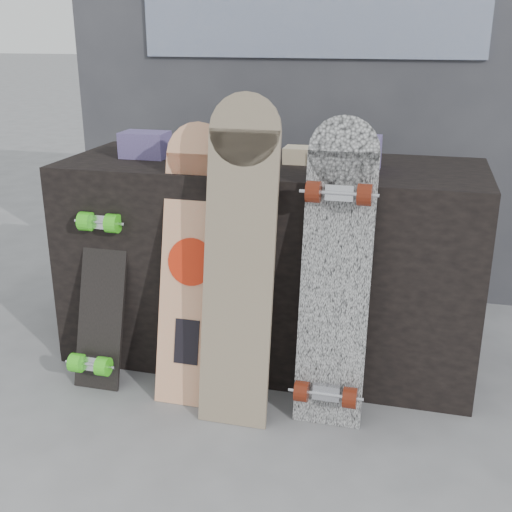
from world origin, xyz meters
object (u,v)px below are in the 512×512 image
(skateboard_dark, at_px, (101,280))
(longboard_celtic, at_px, (239,253))
(longboard_geisha, at_px, (192,258))
(vendor_table, at_px, (270,262))
(longboard_cascadia, at_px, (335,272))

(skateboard_dark, bearing_deg, longboard_celtic, -8.38)
(longboard_geisha, xyz_separation_m, longboard_celtic, (0.20, -0.09, 0.06))
(vendor_table, relative_size, longboard_geisha, 1.63)
(longboard_celtic, bearing_deg, skateboard_dark, 171.62)
(longboard_geisha, bearing_deg, longboard_cascadia, -4.53)
(vendor_table, xyz_separation_m, longboard_cascadia, (0.31, -0.38, 0.13))
(longboard_geisha, bearing_deg, skateboard_dark, -179.27)
(longboard_geisha, distance_m, longboard_celtic, 0.23)
(longboard_celtic, height_order, longboard_cascadia, longboard_celtic)
(longboard_celtic, xyz_separation_m, longboard_cascadia, (0.31, 0.05, -0.05))
(longboard_geisha, bearing_deg, longboard_celtic, -23.55)
(vendor_table, bearing_deg, longboard_celtic, -90.22)
(vendor_table, relative_size, longboard_cascadia, 1.56)
(longboard_cascadia, xyz_separation_m, skateboard_dark, (-0.87, 0.04, -0.13))
(vendor_table, xyz_separation_m, skateboard_dark, (-0.56, -0.35, -0.00))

